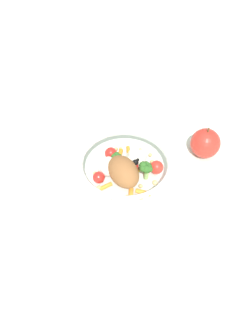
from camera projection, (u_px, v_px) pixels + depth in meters
The scene contains 4 objects.
ground_plane at pixel (126, 179), 0.81m from camera, with size 2.40×2.40×0.00m, color silver.
food_container at pixel (125, 167), 0.79m from camera, with size 0.21×0.21×0.07m.
loose_apple at pixel (205, 143), 0.84m from camera, with size 0.07×0.07×0.08m.
folded_napkin at pixel (52, 225), 0.72m from camera, with size 0.11×0.15×0.01m, color silver.
Camera 1 is at (-0.51, 0.11, 0.62)m, focal length 36.95 mm.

